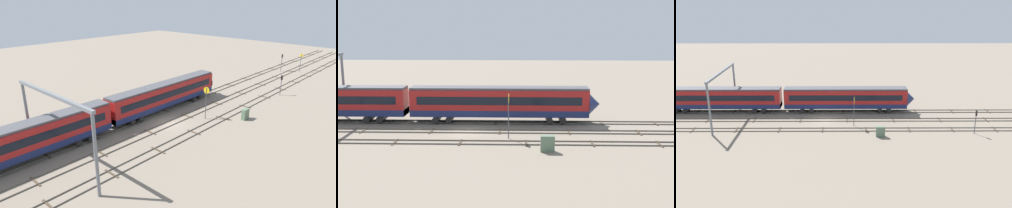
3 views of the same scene
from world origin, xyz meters
TOP-DOWN VIEW (x-y plane):
  - ground_plane at (0.00, 0.00)m, footprint 189.80×189.80m
  - track_near_foreground at (0.00, -4.84)m, footprint 173.80×2.40m
  - track_second_near at (-0.00, 0.00)m, footprint 173.80×2.40m
  - track_with_train at (0.00, 4.84)m, footprint 173.80×2.40m
  - overhead_gantry at (-18.45, 0.27)m, footprint 0.40×15.53m
  - speed_sign_near_foreground at (5.52, -2.86)m, footprint 0.14×1.08m
  - speed_sign_far_trackside at (48.46, -1.93)m, footprint 0.14×0.84m
  - signal_light_trackside_approach at (45.91, 2.02)m, footprint 0.31×0.32m
  - signal_light_trackside_departure at (25.96, -6.55)m, footprint 0.31×0.32m
  - relay_cabinet at (9.79, -7.73)m, footprint 1.51×0.64m

SIDE VIEW (x-z plane):
  - ground_plane at x=0.00m, z-range 0.00..0.00m
  - track_with_train at x=0.00m, z-range -0.01..0.15m
  - track_near_foreground at x=0.00m, z-range -0.01..0.15m
  - track_second_near at x=0.00m, z-range -0.01..0.15m
  - relay_cabinet at x=9.79m, z-range 0.00..1.75m
  - signal_light_trackside_departure at x=25.96m, z-range 0.66..4.78m
  - signal_light_trackside_approach at x=45.91m, z-range 0.71..5.28m
  - speed_sign_far_trackside at x=48.46m, z-range 0.67..5.50m
  - speed_sign_near_foreground at x=5.52m, z-range 0.93..6.34m
  - overhead_gantry at x=-18.45m, z-range 2.08..11.40m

